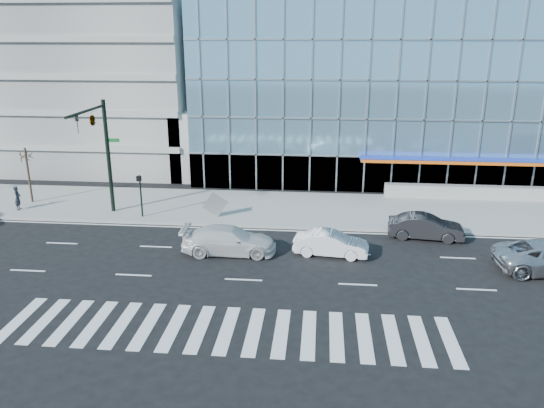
{
  "coord_description": "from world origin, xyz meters",
  "views": [
    {
      "loc": [
        3.91,
        -29.21,
        12.47
      ],
      "look_at": [
        0.86,
        3.0,
        2.0
      ],
      "focal_mm": 35.0,
      "sensor_mm": 36.0,
      "label": 1
    }
  ],
  "objects": [
    {
      "name": "traffic_signal",
      "position": [
        -11.0,
        4.57,
        6.16
      ],
      "size": [
        1.14,
        5.74,
        8.0
      ],
      "color": "black",
      "rests_on": "sidewalk"
    },
    {
      "name": "ramp_block",
      "position": [
        -6.0,
        18.0,
        3.0
      ],
      "size": [
        6.0,
        8.0,
        6.0
      ],
      "primitive_type": "cube",
      "color": "gray",
      "rests_on": "ground"
    },
    {
      "name": "white_sedan",
      "position": [
        4.64,
        -0.23,
        0.72
      ],
      "size": [
        4.49,
        2.03,
        1.43
      ],
      "primitive_type": "imported",
      "rotation": [
        0.0,
        0.0,
        1.45
      ],
      "color": "white",
      "rests_on": "ground"
    },
    {
      "name": "pedestrian",
      "position": [
        -17.99,
        5.63,
        1.02
      ],
      "size": [
        0.55,
        0.72,
        1.75
      ],
      "primitive_type": "imported",
      "rotation": [
        0.0,
        0.0,
        1.8
      ],
      "color": "black",
      "rests_on": "sidewalk"
    },
    {
      "name": "street_tree_near",
      "position": [
        -18.0,
        7.5,
        3.78
      ],
      "size": [
        1.1,
        1.1,
        4.23
      ],
      "color": "#332319",
      "rests_on": "sidewalk"
    },
    {
      "name": "dark_sedan",
      "position": [
        10.64,
        3.0,
        0.77
      ],
      "size": [
        4.83,
        2.15,
        1.54
      ],
      "primitive_type": "imported",
      "rotation": [
        0.0,
        0.0,
        1.46
      ],
      "color": "black",
      "rests_on": "ground"
    },
    {
      "name": "white_suv",
      "position": [
        -1.36,
        -0.5,
        0.81
      ],
      "size": [
        5.65,
        2.48,
        1.61
      ],
      "primitive_type": "imported",
      "rotation": [
        0.0,
        0.0,
        1.61
      ],
      "color": "silver",
      "rests_on": "ground"
    },
    {
      "name": "tilted_panel",
      "position": [
        -3.35,
        5.39,
        1.06
      ],
      "size": [
        1.79,
        0.41,
        1.81
      ],
      "primitive_type": "cube",
      "rotation": [
        0.0,
        0.61,
        0.19
      ],
      "color": "gray",
      "rests_on": "sidewalk"
    },
    {
      "name": "ground",
      "position": [
        0.0,
        0.0,
        0.0
      ],
      "size": [
        160.0,
        160.0,
        0.0
      ],
      "primitive_type": "plane",
      "color": "black",
      "rests_on": "ground"
    },
    {
      "name": "sidewalk",
      "position": [
        0.0,
        8.0,
        0.07
      ],
      "size": [
        120.0,
        8.0,
        0.15
      ],
      "primitive_type": "cube",
      "color": "gray",
      "rests_on": "ground"
    },
    {
      "name": "parking_garage",
      "position": [
        -20.0,
        26.0,
        10.0
      ],
      "size": [
        24.0,
        24.0,
        20.0
      ],
      "primitive_type": "cube",
      "color": "gray",
      "rests_on": "ground"
    },
    {
      "name": "theatre_building",
      "position": [
        14.0,
        26.0,
        7.5
      ],
      "size": [
        42.0,
        26.0,
        15.0
      ],
      "primitive_type": "cube",
      "color": "#7BB0CD",
      "rests_on": "ground"
    },
    {
      "name": "ped_signal_post",
      "position": [
        -8.5,
        4.94,
        2.14
      ],
      "size": [
        0.3,
        0.33,
        3.0
      ],
      "color": "black",
      "rests_on": "sidewalk"
    }
  ]
}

